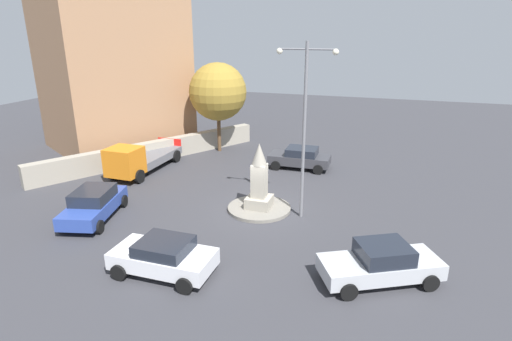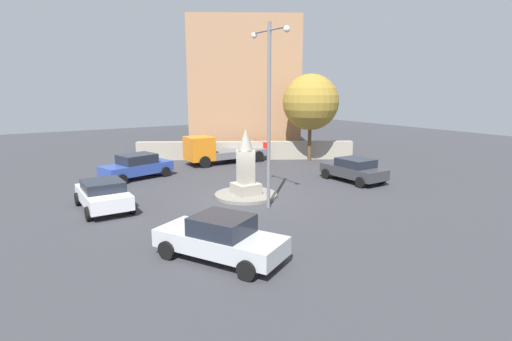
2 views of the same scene
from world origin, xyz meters
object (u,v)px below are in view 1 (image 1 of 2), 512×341
monument (259,181)px  car_white_far_side (164,256)px  car_silver_passing (381,263)px  tree_near_wall (218,92)px  corner_building (114,73)px  streetlamp (305,117)px  car_dark_grey_approaching (300,157)px  truck_orange_parked_right (139,160)px  car_blue_near_island (94,204)px

monument → car_white_far_side: (1.65, 6.79, -0.85)m
car_silver_passing → tree_near_wall: bearing=-48.8°
car_white_far_side → corner_building: (12.89, -15.48, 4.95)m
monument → car_white_far_side: size_ratio=0.87×
monument → corner_building: size_ratio=0.30×
streetlamp → car_dark_grey_approaching: (1.72, -7.47, -4.30)m
corner_building → car_silver_passing: bearing=147.1°
car_dark_grey_approaching → truck_orange_parked_right: (9.64, 4.41, 0.22)m
monument → car_dark_grey_approaching: 7.44m
monument → car_blue_near_island: monument is taller
car_blue_near_island → truck_orange_parked_right: bearing=-75.4°
monument → streetlamp: 4.12m
car_white_far_side → car_blue_near_island: 6.63m
streetlamp → truck_orange_parked_right: bearing=-15.1°
streetlamp → car_silver_passing: 7.49m
corner_building → tree_near_wall: bearing=-173.9°
streetlamp → car_blue_near_island: streetlamp is taller
monument → corner_building: 17.43m
truck_orange_parked_right → tree_near_wall: (-2.83, -6.60, 3.56)m
car_white_far_side → car_blue_near_island: bearing=-29.4°
car_silver_passing → truck_orange_parked_right: bearing=-26.7°
car_white_far_side → car_blue_near_island: (5.78, -3.26, 0.04)m
truck_orange_parked_right → car_blue_near_island: bearing=104.6°
car_blue_near_island → truck_orange_parked_right: size_ratio=0.74×
car_dark_grey_approaching → truck_orange_parked_right: 10.60m
car_silver_passing → truck_orange_parked_right: 17.19m
monument → tree_near_wall: size_ratio=0.51×
monument → tree_near_wall: (6.29, -9.57, 2.94)m
car_blue_near_island → monument: bearing=-154.6°
car_dark_grey_approaching → car_white_far_side: car_dark_grey_approaching is taller
streetlamp → car_silver_passing: (-4.01, 4.66, -4.29)m
monument → tree_near_wall: 11.82m
car_silver_passing → tree_near_wall: 19.40m
car_dark_grey_approaching → car_blue_near_island: size_ratio=0.88×
car_silver_passing → car_dark_grey_approaching: bearing=-64.7°
tree_near_wall → car_silver_passing: bearing=131.2°
car_silver_passing → car_blue_near_island: size_ratio=1.02×
tree_near_wall → car_blue_near_island: bearing=85.0°
car_dark_grey_approaching → car_blue_near_island: car_blue_near_island is taller
monument → car_silver_passing: 7.89m
tree_near_wall → car_white_far_side: bearing=105.8°
car_dark_grey_approaching → tree_near_wall: bearing=-17.8°
car_white_far_side → streetlamp: bearing=-120.1°
car_silver_passing → corner_building: 25.24m
car_dark_grey_approaching → car_white_far_side: 14.33m
car_silver_passing → car_blue_near_island: bearing=-5.1°
truck_orange_parked_right → tree_near_wall: bearing=-113.2°
car_blue_near_island → corner_building: corner_building is taller
monument → tree_near_wall: bearing=-56.7°
truck_orange_parked_right → car_white_far_side: bearing=127.4°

